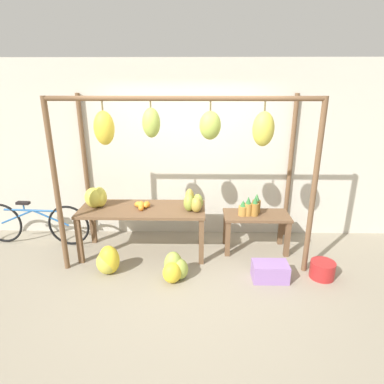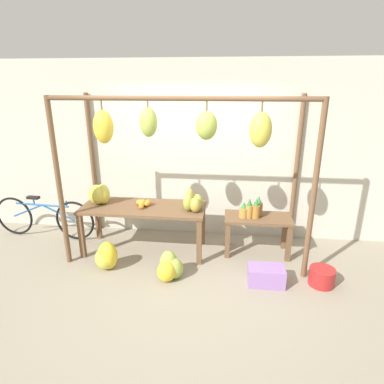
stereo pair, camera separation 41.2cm
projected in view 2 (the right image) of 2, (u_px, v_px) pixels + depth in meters
name	position (u px, v px, depth m)	size (l,w,h in m)	color
ground_plane	(178.00, 281.00, 4.16)	(20.00, 20.00, 0.00)	gray
shop_wall_back	(192.00, 152.00, 5.14)	(8.00, 0.08, 2.80)	beige
stall_awning	(184.00, 143.00, 4.07)	(3.35, 1.26, 2.30)	brown
display_table_main	(144.00, 212.00, 4.75)	(1.82, 0.71, 0.72)	brown
display_table_side	(258.00, 225.00, 4.73)	(0.97, 0.48, 0.59)	brown
banana_pile_on_table	(99.00, 194.00, 4.77)	(0.37, 0.34, 0.30)	gold
orange_pile	(143.00, 203.00, 4.71)	(0.23, 0.24, 0.10)	orange
pineapple_cluster	(252.00, 209.00, 4.65)	(0.34, 0.23, 0.30)	#A3702D
banana_pile_ground_left	(107.00, 257.00, 4.40)	(0.38, 0.36, 0.40)	yellow
banana_pile_ground_right	(170.00, 267.00, 4.19)	(0.36, 0.38, 0.37)	#9EB247
fruit_crate_white	(266.00, 275.00, 4.08)	(0.46, 0.28, 0.24)	#9970B7
blue_bucket	(322.00, 277.00, 4.07)	(0.32, 0.32, 0.23)	#AD2323
parked_bicycle	(44.00, 217.00, 5.27)	(1.76, 0.15, 0.71)	black
papaya_pile	(192.00, 202.00, 4.55)	(0.32, 0.37, 0.29)	#93A33D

